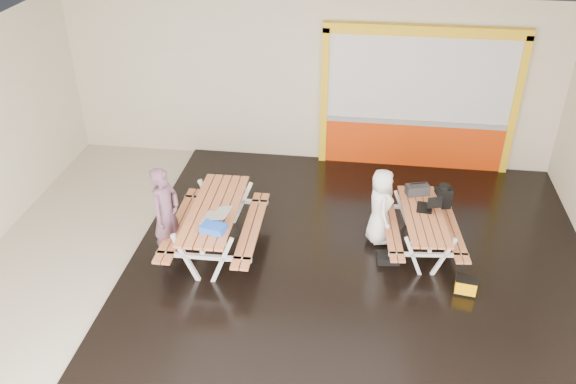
# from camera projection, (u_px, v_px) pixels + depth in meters

# --- Properties ---
(room) EXTENTS (10.02, 8.02, 3.52)m
(room) POSITION_uv_depth(u_px,v_px,m) (280.00, 180.00, 8.74)
(room) COLOR #BFB5A1
(room) RESTS_ON ground
(deck) EXTENTS (7.50, 7.98, 0.05)m
(deck) POSITION_uv_depth(u_px,v_px,m) (358.00, 279.00, 9.49)
(deck) COLOR black
(deck) RESTS_ON room
(kiosk) EXTENTS (3.88, 0.16, 3.00)m
(kiosk) POSITION_uv_depth(u_px,v_px,m) (418.00, 103.00, 11.98)
(kiosk) COLOR red
(kiosk) RESTS_ON room
(picnic_table_left) EXTENTS (1.52, 2.20, 0.87)m
(picnic_table_left) POSITION_uv_depth(u_px,v_px,m) (215.00, 219.00, 9.82)
(picnic_table_left) COLOR #C27345
(picnic_table_left) RESTS_ON deck
(picnic_table_right) EXTENTS (1.41, 1.94, 0.73)m
(picnic_table_right) POSITION_uv_depth(u_px,v_px,m) (423.00, 223.00, 9.89)
(picnic_table_right) COLOR #C27345
(picnic_table_right) RESTS_ON deck
(person_left) EXTENTS (0.54, 0.67, 1.61)m
(person_left) POSITION_uv_depth(u_px,v_px,m) (166.00, 214.00, 9.50)
(person_left) COLOR #654359
(person_left) RESTS_ON deck
(person_right) EXTENTS (0.53, 0.72, 1.34)m
(person_right) POSITION_uv_depth(u_px,v_px,m) (380.00, 206.00, 9.96)
(person_right) COLOR white
(person_right) RESTS_ON deck
(laptop_left) EXTENTS (0.49, 0.45, 0.19)m
(laptop_left) POSITION_uv_depth(u_px,v_px,m) (216.00, 216.00, 9.40)
(laptop_left) COLOR silver
(laptop_left) RESTS_ON picnic_table_left
(laptop_right) EXTENTS (0.42, 0.38, 0.16)m
(laptop_right) POSITION_uv_depth(u_px,v_px,m) (428.00, 206.00, 9.93)
(laptop_right) COLOR black
(laptop_right) RESTS_ON picnic_table_right
(blue_pouch) EXTENTS (0.41, 0.33, 0.11)m
(blue_pouch) POSITION_uv_depth(u_px,v_px,m) (214.00, 228.00, 9.14)
(blue_pouch) COLOR blue
(blue_pouch) RESTS_ON picnic_table_left
(toolbox) EXTENTS (0.43, 0.30, 0.23)m
(toolbox) POSITION_uv_depth(u_px,v_px,m) (417.00, 190.00, 10.31)
(toolbox) COLOR black
(toolbox) RESTS_ON picnic_table_right
(backpack) EXTENTS (0.32, 0.24, 0.47)m
(backpack) POSITION_uv_depth(u_px,v_px,m) (443.00, 197.00, 10.40)
(backpack) COLOR black
(backpack) RESTS_ON picnic_table_right
(dark_case) EXTENTS (0.38, 0.30, 0.13)m
(dark_case) POSITION_uv_depth(u_px,v_px,m) (388.00, 258.00, 9.82)
(dark_case) COLOR black
(dark_case) RESTS_ON deck
(fluke_bag) EXTENTS (0.35, 0.26, 0.28)m
(fluke_bag) POSITION_uv_depth(u_px,v_px,m) (466.00, 286.00, 9.10)
(fluke_bag) COLOR black
(fluke_bag) RESTS_ON deck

